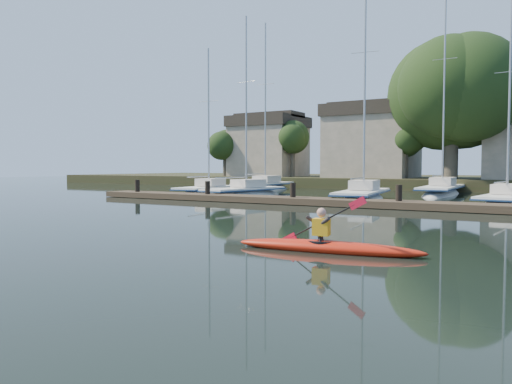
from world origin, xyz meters
The scene contains 10 objects.
ground centered at (0.00, 0.00, 0.00)m, with size 160.00×160.00×0.00m, color black.
kayak centered at (4.84, 0.15, 0.19)m, with size 4.87×1.23×1.54m.
dock centered at (0.00, 14.00, 0.20)m, with size 34.00×2.00×1.80m.
sailboat_0 centered at (-12.36, 18.57, -0.20)m, with size 2.70×7.79×12.15m.
sailboat_1 centered at (-9.05, 18.43, -0.19)m, with size 3.31×8.74×13.94m.
sailboat_2 centered at (-0.40, 18.46, -0.20)m, with size 3.39×9.71×15.75m.
sailboat_3 centered at (7.55, 18.72, -0.19)m, with size 3.01×8.00×12.59m.
sailboat_5 centered at (-12.34, 26.97, -0.20)m, with size 2.56×9.81×16.13m.
sailboat_6 centered at (2.59, 27.64, -0.20)m, with size 2.55×10.93×17.29m.
shore centered at (1.61, 40.29, 3.23)m, with size 90.00×25.25×12.75m.
Camera 1 is at (9.66, -11.42, 2.16)m, focal length 35.00 mm.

